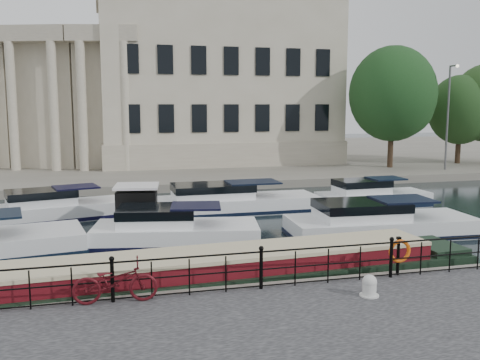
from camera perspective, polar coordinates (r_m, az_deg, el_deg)
name	(u,v)px	position (r m, az deg, el deg)	size (l,w,h in m)	color
ground_plane	(241,282)	(17.35, 0.06, -10.82)	(160.00, 160.00, 0.00)	black
far_bank	(144,158)	(55.31, -10.19, 2.36)	(120.00, 42.00, 0.55)	#6B665B
railing	(261,266)	(14.92, 2.27, -9.15)	(24.14, 0.14, 1.22)	black
civic_building	(135,89)	(50.72, -11.14, 9.49)	(53.55, 31.84, 16.85)	#ADA38C
bicycle	(115,282)	(14.29, -13.18, -10.50)	(0.75, 2.16, 1.13)	#460C12
mooring_bollard	(369,286)	(14.90, 13.64, -10.93)	(0.52, 0.52, 0.58)	beige
life_ring_post	(399,252)	(16.70, 16.65, -7.34)	(0.71, 0.19, 1.17)	black
narrowboat	(219,278)	(16.55, -2.21, -10.45)	(17.25, 3.26, 1.62)	black
harbour_hut	(137,210)	(24.19, -10.90, -3.21)	(2.86, 2.50, 2.16)	#6B665B
cabin_cruisers	(191,221)	(24.38, -5.29, -4.42)	(28.26, 10.72, 1.99)	silver
trees	(441,103)	(48.04, 20.66, 7.68)	(16.10, 7.40, 9.77)	black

